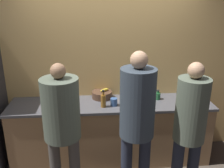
% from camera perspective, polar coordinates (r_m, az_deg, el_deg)
% --- Properties ---
extents(wall_back, '(5.20, 0.06, 2.60)m').
position_cam_1_polar(wall_back, '(3.65, -0.61, 3.59)').
color(wall_back, '#E0B266').
rests_on(wall_back, ground_plane).
extents(counter, '(2.81, 0.66, 0.90)m').
position_cam_1_polar(counter, '(3.69, -0.25, -10.58)').
color(counter, '#9E754C').
rests_on(counter, ground_plane).
extents(person_left, '(0.41, 0.41, 1.65)m').
position_cam_1_polar(person_left, '(2.83, -11.43, -7.81)').
color(person_left, '#4C4742').
rests_on(person_left, ground_plane).
extents(person_center, '(0.38, 0.38, 1.80)m').
position_cam_1_polar(person_center, '(2.69, 5.75, -7.27)').
color(person_center, '#232838').
rests_on(person_center, ground_plane).
extents(person_right, '(0.34, 0.34, 1.68)m').
position_cam_1_polar(person_right, '(2.85, 17.36, -8.71)').
color(person_right, '#232838').
rests_on(person_right, ground_plane).
extents(fruit_bowl, '(0.29, 0.29, 0.14)m').
position_cam_1_polar(fruit_bowl, '(3.63, -2.29, -2.41)').
color(fruit_bowl, '#4C3323').
rests_on(fruit_bowl, counter).
extents(utensil_crock, '(0.12, 0.12, 0.29)m').
position_cam_1_polar(utensil_crock, '(3.84, 17.82, -1.86)').
color(utensil_crock, silver).
rests_on(utensil_crock, counter).
extents(bottle_red, '(0.08, 0.08, 0.25)m').
position_cam_1_polar(bottle_red, '(3.41, -10.31, -3.31)').
color(bottle_red, red).
rests_on(bottle_red, counter).
extents(bottle_amber, '(0.07, 0.07, 0.24)m').
position_cam_1_polar(bottle_amber, '(3.32, -1.99, -3.76)').
color(bottle_amber, brown).
rests_on(bottle_amber, counter).
extents(bottle_green, '(0.08, 0.08, 0.14)m').
position_cam_1_polar(bottle_green, '(3.63, 10.39, -2.62)').
color(bottle_green, '#236033').
rests_on(bottle_green, counter).
extents(cup_blue, '(0.09, 0.09, 0.10)m').
position_cam_1_polar(cup_blue, '(3.38, 0.43, -4.12)').
color(cup_blue, '#335184').
rests_on(cup_blue, counter).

